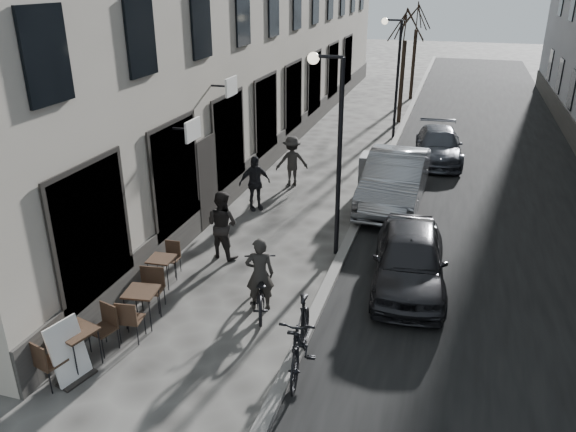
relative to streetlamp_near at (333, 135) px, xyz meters
The scene contains 21 objects.
ground 6.78m from the streetlamp_near, 88.36° to the right, with size 120.00×120.00×0.00m, color #34322F.
road 11.23m from the streetlamp_near, 68.09° to the left, with size 7.30×60.00×0.00m, color black.
kerb 10.48m from the streetlamp_near, 87.87° to the left, with size 0.25×60.00×0.12m, color slate.
streetlamp_near is the anchor object (origin of this frame).
streetlamp_far 12.00m from the streetlamp_near, 90.00° to the left, with size 0.90×0.28×5.09m.
tree_near 15.08m from the streetlamp_near, 89.72° to the left, with size 2.40×2.40×5.70m.
tree_far 21.05m from the streetlamp_near, 89.80° to the left, with size 2.40×2.40×5.70m.
bistro_set_a 7.32m from the streetlamp_near, 119.74° to the right, with size 0.85×1.65×0.94m.
bistro_set_b 5.89m from the streetlamp_near, 124.64° to the right, with size 0.72×1.60×0.92m.
bistro_set_c 5.15m from the streetlamp_near, 140.82° to the right, with size 0.61×1.41×0.82m.
sign_board 7.57m from the streetlamp_near, 117.77° to the right, with size 0.55×0.74×1.16m.
utility_cabinet 5.22m from the streetlamp_near, 87.26° to the left, with size 0.50×0.91×1.36m, color #5E5E60.
bicycle 4.13m from the streetlamp_near, 105.39° to the right, with size 0.69×1.97×1.03m, color black.
cyclist_rider 3.93m from the streetlamp_near, 105.39° to the right, with size 0.62×0.40×1.69m, color black.
pedestrian_near 3.58m from the streetlamp_near, 158.84° to the right, with size 0.87×0.68×1.79m, color black.
pedestrian_mid 5.76m from the streetlamp_near, 117.28° to the left, with size 1.11×0.64×1.72m, color #272522.
pedestrian_far 4.33m from the streetlamp_near, 142.13° to the left, with size 1.01×0.42×1.72m, color black.
car_near 3.45m from the streetlamp_near, 27.73° to the right, with size 1.64×4.08×1.39m, color black.
car_mid 4.71m from the streetlamp_near, 73.36° to the left, with size 1.75×5.01×1.65m, color gray.
car_far 9.66m from the streetlamp_near, 75.96° to the left, with size 1.72×4.23×1.23m, color #3B3D45.
moped 5.40m from the streetlamp_near, 83.54° to the right, with size 0.62×2.19×1.32m, color black.
Camera 1 is at (2.61, -6.95, 6.71)m, focal length 35.00 mm.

